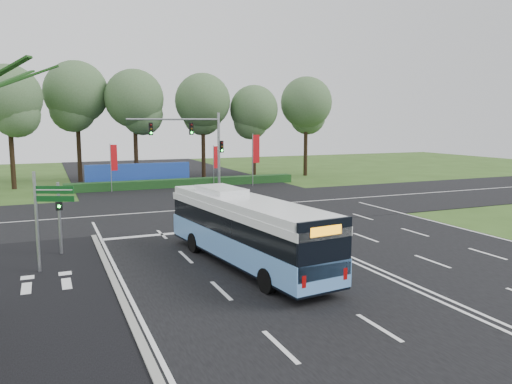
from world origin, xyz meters
TOP-DOWN VIEW (x-y plane):
  - ground at (0.00, 0.00)m, footprint 120.00×120.00m
  - road_main at (0.00, 0.00)m, footprint 20.00×120.00m
  - road_cross at (0.00, 12.00)m, footprint 120.00×14.00m
  - bike_path at (-12.50, -3.00)m, footprint 5.00×18.00m
  - kerb_strip at (-10.10, -3.00)m, footprint 0.25×18.00m
  - city_bus at (-4.52, -2.23)m, footprint 3.69×11.28m
  - pedestrian_signal at (-11.83, 2.76)m, footprint 0.31×0.42m
  - street_sign at (-12.43, -0.02)m, footprint 1.52×0.72m
  - banner_flag_left at (-6.77, 23.66)m, footprint 0.63×0.16m
  - banner_flag_mid at (2.78, 23.85)m, footprint 0.57×0.22m
  - banner_flag_right at (6.36, 22.49)m, footprint 0.75×0.08m
  - traffic_light_gantry at (0.21, 20.50)m, footprint 8.41×0.28m
  - hedge at (0.00, 24.50)m, footprint 22.00×1.20m
  - blue_hoarding at (-4.00, 27.00)m, footprint 10.00×0.30m
  - eucalyptus_row at (-3.24, 30.46)m, footprint 42.32×9.61m

SIDE VIEW (x-z plane):
  - ground at x=0.00m, z-range 0.00..0.00m
  - road_main at x=0.00m, z-range 0.00..0.04m
  - road_cross at x=0.00m, z-range 0.00..0.05m
  - bike_path at x=-12.50m, z-range 0.00..0.06m
  - kerb_strip at x=-10.10m, z-range 0.00..0.12m
  - hedge at x=0.00m, z-range 0.00..0.80m
  - blue_hoarding at x=-4.00m, z-range 0.00..2.20m
  - city_bus at x=-4.52m, z-range 0.01..3.19m
  - pedestrian_signal at x=-11.83m, z-range 0.16..3.59m
  - banner_flag_mid at x=2.78m, z-range 0.62..4.58m
  - street_sign at x=-12.43m, z-range 0.53..4.75m
  - banner_flag_left at x=-6.77m, z-range 0.66..4.96m
  - banner_flag_right at x=6.36m, z-range 0.75..5.82m
  - traffic_light_gantry at x=0.21m, z-range 1.16..8.16m
  - eucalyptus_row at x=-3.24m, z-range 2.20..14.52m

